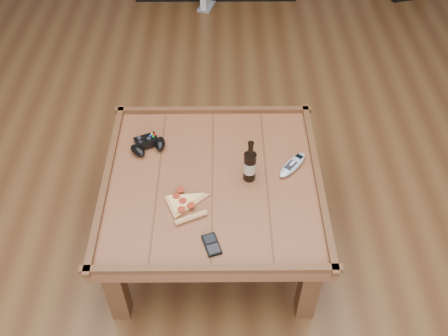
{
  "coord_description": "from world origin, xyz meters",
  "views": [
    {
      "loc": [
        0.04,
        -1.55,
        2.14
      ],
      "look_at": [
        0.05,
        0.01,
        0.52
      ],
      "focal_mm": 40.0,
      "sensor_mm": 36.0,
      "label": 1
    }
  ],
  "objects_px": {
    "coffee_table": "(213,188)",
    "game_controller": "(148,145)",
    "pizza_slice": "(184,205)",
    "smartphone": "(212,245)",
    "remote_control": "(293,165)",
    "beer_bottle": "(250,164)"
  },
  "relations": [
    {
      "from": "coffee_table",
      "to": "game_controller",
      "type": "height_order",
      "value": "game_controller"
    },
    {
      "from": "smartphone",
      "to": "remote_control",
      "type": "xyz_separation_m",
      "value": [
        0.38,
        0.44,
        0.01
      ]
    },
    {
      "from": "remote_control",
      "to": "smartphone",
      "type": "bearing_deg",
      "value": -91.37
    },
    {
      "from": "pizza_slice",
      "to": "remote_control",
      "type": "bearing_deg",
      "value": 1.39
    },
    {
      "from": "coffee_table",
      "to": "beer_bottle",
      "type": "bearing_deg",
      "value": 3.31
    },
    {
      "from": "beer_bottle",
      "to": "remote_control",
      "type": "xyz_separation_m",
      "value": [
        0.21,
        0.07,
        -0.08
      ]
    },
    {
      "from": "beer_bottle",
      "to": "game_controller",
      "type": "bearing_deg",
      "value": 157.52
    },
    {
      "from": "game_controller",
      "to": "remote_control",
      "type": "relative_size",
      "value": 0.94
    },
    {
      "from": "coffee_table",
      "to": "pizza_slice",
      "type": "xyz_separation_m",
      "value": [
        -0.12,
        -0.15,
        0.07
      ]
    },
    {
      "from": "smartphone",
      "to": "remote_control",
      "type": "height_order",
      "value": "remote_control"
    },
    {
      "from": "coffee_table",
      "to": "pizza_slice",
      "type": "bearing_deg",
      "value": -128.39
    },
    {
      "from": "coffee_table",
      "to": "pizza_slice",
      "type": "distance_m",
      "value": 0.21
    },
    {
      "from": "remote_control",
      "to": "coffee_table",
      "type": "bearing_deg",
      "value": -129.3
    },
    {
      "from": "coffee_table",
      "to": "smartphone",
      "type": "relative_size",
      "value": 8.52
    },
    {
      "from": "pizza_slice",
      "to": "smartphone",
      "type": "height_order",
      "value": "pizza_slice"
    },
    {
      "from": "coffee_table",
      "to": "remote_control",
      "type": "bearing_deg",
      "value": 11.9
    },
    {
      "from": "coffee_table",
      "to": "game_controller",
      "type": "bearing_deg",
      "value": 146.29
    },
    {
      "from": "beer_bottle",
      "to": "remote_control",
      "type": "bearing_deg",
      "value": 18.59
    },
    {
      "from": "smartphone",
      "to": "remote_control",
      "type": "distance_m",
      "value": 0.58
    },
    {
      "from": "beer_bottle",
      "to": "smartphone",
      "type": "relative_size",
      "value": 1.84
    },
    {
      "from": "game_controller",
      "to": "smartphone",
      "type": "xyz_separation_m",
      "value": [
        0.32,
        -0.58,
        -0.02
      ]
    },
    {
      "from": "coffee_table",
      "to": "game_controller",
      "type": "relative_size",
      "value": 5.68
    }
  ]
}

